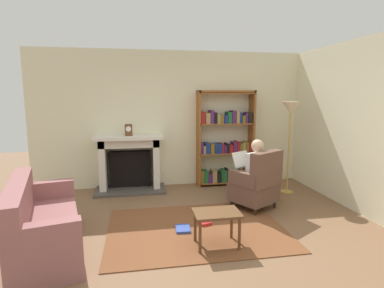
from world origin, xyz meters
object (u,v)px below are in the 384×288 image
at_px(seated_reader, 252,170).
at_px(fireplace, 130,161).
at_px(mantel_clock, 129,130).
at_px(floor_lamp, 290,116).
at_px(armchair_reading, 257,183).
at_px(bookshelf, 225,141).
at_px(side_table, 217,217).
at_px(sofa_floral, 41,225).

bearing_deg(seated_reader, fireplace, -63.77).
xyz_separation_m(mantel_clock, floor_lamp, (2.92, -0.62, 0.26)).
relative_size(armchair_reading, seated_reader, 0.85).
bearing_deg(floor_lamp, mantel_clock, 168.00).
bearing_deg(armchair_reading, floor_lamp, -172.85).
bearing_deg(mantel_clock, seated_reader, -31.13).
height_order(seated_reader, floor_lamp, floor_lamp).
distance_m(bookshelf, floor_lamp, 1.37).
distance_m(mantel_clock, side_table, 2.77).
height_order(sofa_floral, side_table, sofa_floral).
relative_size(mantel_clock, bookshelf, 0.11).
xyz_separation_m(fireplace, armchair_reading, (2.04, -1.40, -0.15)).
bearing_deg(mantel_clock, armchair_reading, -32.45).
height_order(armchair_reading, seated_reader, seated_reader).
distance_m(fireplace, side_table, 2.74).
height_order(sofa_floral, floor_lamp, floor_lamp).
bearing_deg(seated_reader, side_table, 22.80).
distance_m(armchair_reading, floor_lamp, 1.51).
relative_size(seated_reader, side_table, 2.04).
distance_m(bookshelf, seated_reader, 1.37).
relative_size(sofa_floral, floor_lamp, 1.06).
bearing_deg(seated_reader, mantel_clock, -61.69).
bearing_deg(floor_lamp, armchair_reading, -142.29).
height_order(bookshelf, seated_reader, bookshelf).
bearing_deg(fireplace, side_table, -66.66).
height_order(bookshelf, floor_lamp, bookshelf).
height_order(mantel_clock, seated_reader, mantel_clock).
bearing_deg(armchair_reading, mantel_clock, -63.01).
bearing_deg(sofa_floral, bookshelf, -65.20).
bearing_deg(mantel_clock, floor_lamp, -12.00).
distance_m(mantel_clock, armchair_reading, 2.54).
height_order(mantel_clock, sofa_floral, mantel_clock).
xyz_separation_m(seated_reader, floor_lamp, (0.94, 0.58, 0.83)).
relative_size(fireplace, mantel_clock, 6.11).
relative_size(side_table, floor_lamp, 0.33).
distance_m(side_table, floor_lamp, 2.78).
xyz_separation_m(bookshelf, floor_lamp, (1.01, -0.76, 0.55)).
xyz_separation_m(mantel_clock, seated_reader, (1.99, -1.20, -0.57)).
height_order(armchair_reading, sofa_floral, armchair_reading).
bearing_deg(floor_lamp, bookshelf, 143.03).
bearing_deg(sofa_floral, armchair_reading, -87.69).
xyz_separation_m(fireplace, side_table, (1.08, -2.51, -0.20)).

